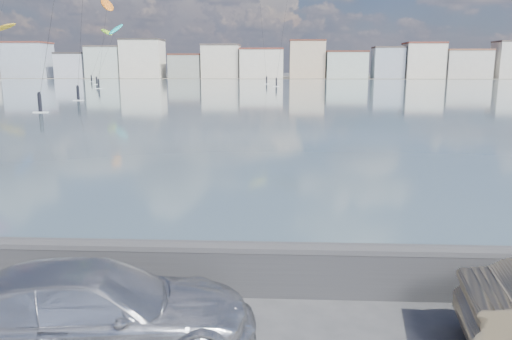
# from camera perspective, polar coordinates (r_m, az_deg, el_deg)

# --- Properties ---
(bay_water) EXTENTS (500.00, 177.00, 0.00)m
(bay_water) POSITION_cam_1_polar(r_m,az_deg,el_deg) (97.89, 2.04, 9.20)
(bay_water) COLOR #3E535B
(bay_water) RESTS_ON ground
(far_shore_strip) EXTENTS (500.00, 60.00, 0.00)m
(far_shore_strip) POSITION_cam_1_polar(r_m,az_deg,el_deg) (206.33, 2.53, 10.53)
(far_shore_strip) COLOR #4C473D
(far_shore_strip) RESTS_ON ground
(seawall) EXTENTS (400.00, 0.36, 1.08)m
(seawall) POSITION_cam_1_polar(r_m,az_deg,el_deg) (9.85, -6.31, -10.75)
(seawall) COLOR #28282B
(seawall) RESTS_ON ground
(far_buildings) EXTENTS (240.79, 13.26, 14.60)m
(far_buildings) POSITION_cam_1_polar(r_m,az_deg,el_deg) (192.29, 2.91, 12.23)
(far_buildings) COLOR beige
(far_buildings) RESTS_ON ground
(car_silver) EXTENTS (5.22, 2.90, 1.43)m
(car_silver) POSITION_cam_1_polar(r_m,az_deg,el_deg) (8.18, -18.13, -15.19)
(car_silver) COLOR #B7B8BE
(car_silver) RESTS_ON ground
(kitesurfer_1) EXTENTS (7.33, 12.22, 16.23)m
(kitesurfer_1) POSITION_cam_1_polar(r_m,az_deg,el_deg) (161.25, -16.73, 14.81)
(kitesurfer_1) COLOR #8CD826
(kitesurfer_1) RESTS_ON ground
(kitesurfer_3) EXTENTS (6.40, 19.97, 20.31)m
(kitesurfer_3) POSITION_cam_1_polar(r_m,az_deg,el_deg) (121.19, -16.66, 17.56)
(kitesurfer_3) COLOR orange
(kitesurfer_3) RESTS_ON ground
(kitesurfer_16) EXTENTS (8.74, 9.71, 19.06)m
(kitesurfer_16) POSITION_cam_1_polar(r_m,az_deg,el_deg) (188.33, -27.02, 14.20)
(kitesurfer_16) COLOR #BF8C19
(kitesurfer_16) RESTS_ON ground
(kitesurfer_19) EXTENTS (3.45, 20.29, 16.55)m
(kitesurfer_19) POSITION_cam_1_polar(r_m,az_deg,el_deg) (145.43, -15.73, 15.15)
(kitesurfer_19) COLOR #19BFBF
(kitesurfer_19) RESTS_ON ground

